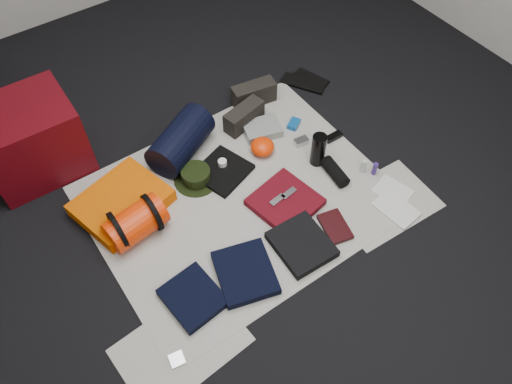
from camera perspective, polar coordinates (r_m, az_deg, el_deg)
floor at (r=2.86m, az=-1.89°, el=-0.86°), size 4.50×4.50×0.02m
newspaper_mat at (r=2.85m, az=-1.90°, el=-0.71°), size 1.60×1.30×0.01m
newspaper_sheet_front_left at (r=2.47m, az=-8.56°, el=-16.93°), size 0.61×0.44×0.00m
newspaper_sheet_front_right at (r=2.92m, az=14.39°, el=-1.28°), size 0.60×0.43×0.00m
red_cabinet at (r=3.11m, az=-24.37°, el=5.50°), size 0.54×0.46×0.45m
sleeping_pad at (r=2.87m, az=-15.09°, el=-1.18°), size 0.55×0.49×0.09m
stuff_sack at (r=2.71m, az=-13.57°, el=-3.45°), size 0.34×0.23×0.19m
sack_strap_left at (r=2.69m, az=-15.50°, el=-4.27°), size 0.02×0.22×0.22m
sack_strap_right at (r=2.71m, az=-11.78°, el=-2.28°), size 0.03×0.22×0.22m
navy_duffel at (r=3.01m, az=-8.59°, el=5.85°), size 0.49×0.40×0.23m
boonie_brim at (r=2.94m, az=-6.81°, el=1.45°), size 0.28×0.28×0.01m
boonie_crown at (r=2.91m, az=-6.88°, el=1.95°), size 0.17×0.17×0.07m
hiking_boot_left at (r=3.17m, az=-1.38°, el=8.62°), size 0.29×0.16×0.14m
hiking_boot_right at (r=3.32m, az=-0.24°, el=11.16°), size 0.30×0.15×0.14m
flip_flop_left at (r=3.52m, az=5.43°, el=12.27°), size 0.25×0.32×0.02m
flip_flop_right at (r=3.56m, az=6.35°, el=12.79°), size 0.16×0.26×0.01m
trousers_navy_a at (r=2.53m, az=-7.21°, el=-11.84°), size 0.28×0.31×0.04m
trousers_navy_b at (r=2.57m, az=-1.24°, el=-9.21°), size 0.36×0.38×0.05m
trousers_charcoal at (r=2.66m, az=5.24°, el=-5.97°), size 0.29×0.32×0.05m
black_tshirt at (r=2.95m, az=-3.84°, el=2.41°), size 0.36×0.35×0.03m
red_shirt at (r=2.80m, az=3.34°, el=-1.15°), size 0.39×0.39×0.04m
orange_stuff_sack at (r=3.03m, az=0.74°, el=5.19°), size 0.18×0.18×0.09m
first_aid_pouch at (r=3.15m, az=0.70°, el=7.22°), size 0.26×0.22×0.06m
water_bottle at (r=2.95m, az=7.13°, el=4.83°), size 0.11×0.11×0.22m
speaker at (r=2.95m, az=9.02°, el=2.30°), size 0.10×0.21×0.08m
compact_camera at (r=3.11m, az=5.18°, el=5.77°), size 0.09×0.06×0.04m
cyan_case at (r=3.21m, az=4.35°, el=7.77°), size 0.11×0.10×0.03m
toiletry_purple at (r=3.00m, az=13.41°, el=2.61°), size 0.03×0.03×0.09m
toiletry_clear at (r=3.00m, az=12.17°, el=2.92°), size 0.04×0.04×0.09m
paperback_book at (r=2.75m, az=9.01°, el=-3.94°), size 0.17×0.22×0.03m
map_booklet at (r=2.90m, az=15.70°, el=-1.86°), size 0.19×0.25×0.01m
map_printout at (r=2.98m, az=15.39°, el=0.10°), size 0.20×0.23×0.01m
sunglasses at (r=3.16m, az=8.83°, el=6.24°), size 0.11×0.05×0.03m
key_cluster at (r=2.44m, az=-9.04°, el=-18.37°), size 0.08×0.08×0.01m
tape_roll at (r=2.95m, az=-3.87°, el=3.35°), size 0.05×0.05×0.04m
energy_bar_a at (r=2.77m, az=2.46°, el=-0.92°), size 0.10×0.05×0.01m
energy_bar_b at (r=2.81m, az=3.77°, el=-0.15°), size 0.10×0.05×0.01m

